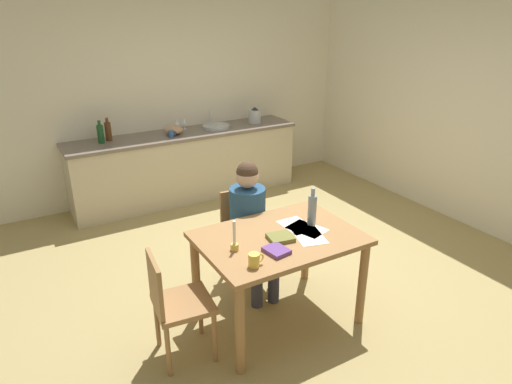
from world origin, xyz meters
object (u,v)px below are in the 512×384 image
sink_unit (216,126)px  wine_glass_by_kettle (177,122)px  book_cookery (276,251)px  candlestick (234,242)px  chair_at_table (244,232)px  bottle_vinegar (108,131)px  dining_table (279,249)px  mixing_bowl (174,130)px  stovetop_kettle (255,116)px  chair_side_empty (175,302)px  book_magazine (280,238)px  wine_glass_near_sink (184,121)px  wine_bottle_on_table (312,209)px  person_seated (251,219)px  coffee_mug (254,260)px  bottle_oil (100,134)px  teacup_on_counter (171,134)px

sink_unit → wine_glass_by_kettle: size_ratio=2.34×
book_cookery → candlestick: bearing=134.6°
chair_at_table → bottle_vinegar: 2.40m
dining_table → candlestick: 0.44m
mixing_bowl → stovetop_kettle: bearing=0.7°
chair_side_empty → candlestick: candlestick is taller
book_magazine → wine_glass_near_sink: 3.08m
wine_glass_near_sink → bottle_vinegar: bearing=-177.0°
wine_bottle_on_table → wine_glass_near_sink: size_ratio=2.05×
stovetop_kettle → dining_table: bearing=-116.6°
mixing_bowl → dining_table: bearing=-94.4°
person_seated → stovetop_kettle: bearing=59.2°
coffee_mug → wine_glass_near_sink: (0.81, 3.27, 0.19)m
person_seated → mixing_bowl: size_ratio=5.20×
wine_glass_near_sink → chair_side_empty: bearing=-113.6°
wine_bottle_on_table → bottle_oil: 3.00m
chair_side_empty → book_magazine: size_ratio=4.66×
bottle_oil → candlestick: bearing=-84.3°
dining_table → mixing_bowl: (0.21, 2.81, 0.30)m
book_cookery → stovetop_kettle: (1.57, 3.03, 0.21)m
coffee_mug → stovetop_kettle: (1.80, 3.12, 0.18)m
coffee_mug → teacup_on_counter: (0.51, 2.97, 0.13)m
chair_side_empty → book_magazine: (0.85, -0.05, 0.31)m
chair_side_empty → bottle_vinegar: size_ratio=3.06×
person_seated → stovetop_kettle: (1.37, 2.30, 0.32)m
dining_table → wine_glass_near_sink: 3.03m
person_seated → coffee_mug: bearing=-117.8°
book_cookery → chair_at_table: bearing=67.8°
dining_table → stovetop_kettle: (1.42, 2.83, 0.34)m
book_magazine → bottle_oil: (-0.66, 2.91, 0.23)m
wine_bottle_on_table → wine_glass_near_sink: 2.95m
bottle_oil → teacup_on_counter: bottle_oil is taller
chair_side_empty → wine_bottle_on_table: wine_bottle_on_table is taller
stovetop_kettle → person_seated: bearing=-120.8°
book_magazine → person_seated: bearing=92.1°
wine_bottle_on_table → mixing_bowl: wine_bottle_on_table is taller
person_seated → mixing_bowl: (0.17, 2.28, 0.27)m
dining_table → wine_glass_near_sink: wine_glass_near_sink is taller
wine_glass_near_sink → teacup_on_counter: size_ratio=1.44×
wine_bottle_on_table → bottle_vinegar: 3.03m
candlestick → wine_glass_near_sink: wine_glass_near_sink is taller
chair_at_table → chair_side_empty: bearing=-143.9°
coffee_mug → wine_glass_by_kettle: wine_glass_by_kettle is taller
dining_table → teacup_on_counter: teacup_on_counter is taller
coffee_mug → wine_bottle_on_table: 0.80m
book_magazine → book_cookery: size_ratio=1.04×
mixing_bowl → bottle_oil: bearing=177.2°
candlestick → book_magazine: size_ratio=1.27×
bottle_vinegar → stovetop_kettle: (2.00, -0.10, -0.02)m
candlestick → stovetop_kettle: stovetop_kettle is taller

